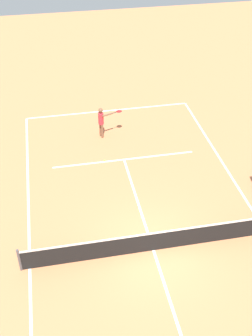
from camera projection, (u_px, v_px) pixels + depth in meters
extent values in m
plane|color=#D37A4C|center=(153.00, 250.00, 16.73)|extent=(60.00, 60.00, 0.00)
cube|color=white|center=(108.00, 111.00, 25.38)|extent=(9.46, 0.10, 0.01)
cube|color=white|center=(30.00, 268.00, 16.00)|extent=(0.10, 22.14, 0.01)
cube|color=white|center=(124.00, 159.00, 21.48)|extent=(7.10, 0.10, 0.01)
cube|color=white|center=(153.00, 250.00, 16.72)|extent=(0.10, 12.17, 0.01)
cylinder|color=#4C4C51|center=(19.00, 260.00, 15.63)|extent=(0.10, 0.10, 1.07)
cube|color=black|center=(154.00, 242.00, 16.45)|extent=(10.06, 0.03, 0.91)
cube|color=white|center=(154.00, 233.00, 16.16)|extent=(10.06, 0.04, 0.06)
cylinder|color=brown|center=(101.00, 129.00, 22.97)|extent=(0.12, 0.12, 0.81)
cylinder|color=brown|center=(102.00, 131.00, 22.84)|extent=(0.12, 0.12, 0.81)
cylinder|color=red|center=(101.00, 119.00, 22.47)|extent=(0.28, 0.28, 0.63)
sphere|color=brown|center=(101.00, 110.00, 22.17)|extent=(0.23, 0.23, 0.23)
cylinder|color=brown|center=(99.00, 116.00, 22.58)|extent=(0.09, 0.09, 0.56)
cylinder|color=brown|center=(107.00, 115.00, 22.31)|extent=(0.56, 0.27, 0.09)
cylinder|color=black|center=(114.00, 113.00, 22.47)|extent=(0.26, 0.12, 0.04)
ellipsoid|color=red|center=(119.00, 111.00, 22.59)|extent=(0.39, 0.37, 0.04)
sphere|color=#CCE033|center=(104.00, 161.00, 21.36)|extent=(0.07, 0.07, 0.07)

